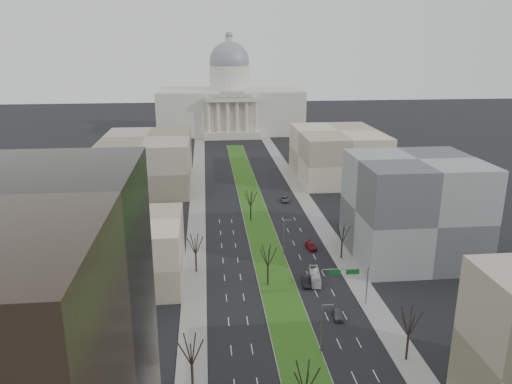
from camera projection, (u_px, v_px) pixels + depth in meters
ground at (258, 221)px, 144.28m from camera, size 600.00×600.00×0.00m
median at (258, 222)px, 143.29m from camera, size 8.00×222.03×0.20m
sidewalk_left at (195, 259)px, 118.75m from camera, size 5.00×330.00×0.15m
sidewalk_right at (339, 253)px, 122.14m from camera, size 5.00×330.00×0.15m
capitol at (230, 103)px, 282.03m from camera, size 80.00×46.00×55.00m
building_beige_left at (120, 252)px, 105.72m from camera, size 26.00×22.00×14.00m
building_grey_right at (413, 208)px, 117.44m from camera, size 28.00×26.00×24.00m
building_far_left at (148, 162)px, 176.38m from camera, size 30.00×40.00×18.00m
building_far_right at (337, 154)px, 187.93m from camera, size 30.00×40.00×18.00m
tree_left_mid at (191, 350)px, 72.01m from camera, size 5.40×5.40×9.72m
tree_left_far at (195, 244)px, 110.16m from camera, size 5.28×5.28×9.50m
tree_right_mid at (410, 321)px, 79.12m from camera, size 5.52×5.52×9.94m
tree_right_far at (342, 233)px, 117.39m from camera, size 5.04×5.04×9.07m
tree_median_a at (306, 379)px, 65.87m from camera, size 5.40×5.40×9.72m
tree_median_b at (268, 255)px, 103.97m from camera, size 5.40×5.40×9.72m
tree_median_c at (251, 198)px, 142.06m from camera, size 5.40×5.40×9.72m
streetlamp_median_b at (322, 328)px, 81.35m from camera, size 1.90×0.20×9.16m
streetlamp_median_c at (284, 237)px, 119.44m from camera, size 1.90×0.20×9.16m
mast_arm_signs at (354, 277)px, 96.23m from camera, size 9.12×0.24×8.09m
car_grey_near at (338, 314)px, 93.42m from camera, size 2.23×4.62×1.52m
car_black at (307, 281)px, 106.04m from camera, size 2.29×5.29×1.69m
car_red at (311, 246)px, 124.68m from camera, size 2.41×5.15×1.45m
car_grey_far at (285, 199)px, 161.64m from camera, size 3.04×5.52×1.46m
box_van at (315, 276)px, 107.53m from camera, size 2.94×8.43×2.30m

